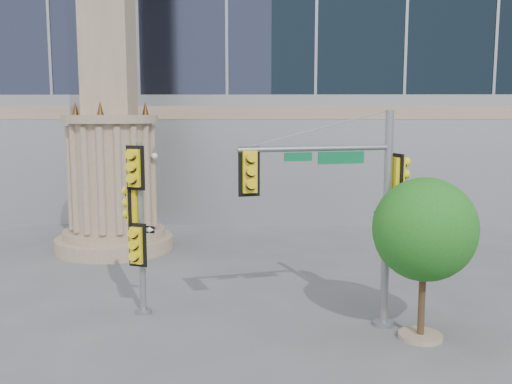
{
  "coord_description": "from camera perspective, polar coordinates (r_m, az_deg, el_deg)",
  "views": [
    {
      "loc": [
        -0.26,
        -12.18,
        5.14
      ],
      "look_at": [
        -0.49,
        2.0,
        3.19
      ],
      "focal_mm": 40.0,
      "sensor_mm": 36.0,
      "label": 1
    }
  ],
  "objects": [
    {
      "name": "secondary_signal_pole",
      "position": [
        14.68,
        -11.79,
        -2.28
      ],
      "size": [
        0.76,
        0.72,
        4.43
      ],
      "rotation": [
        0.0,
        0.0,
        -0.33
      ],
      "color": "slate",
      "rests_on": "ground"
    },
    {
      "name": "monument",
      "position": [
        21.94,
        -14.39,
        8.57
      ],
      "size": [
        4.4,
        4.4,
        16.6
      ],
      "color": "gray",
      "rests_on": "ground"
    },
    {
      "name": "street_tree",
      "position": [
        13.43,
        16.66,
        -4.02
      ],
      "size": [
        2.4,
        2.34,
        3.74
      ],
      "color": "gray",
      "rests_on": "ground"
    },
    {
      "name": "main_signal_pole",
      "position": [
        13.42,
        9.48,
        -0.41
      ],
      "size": [
        3.95,
        1.52,
        5.24
      ],
      "rotation": [
        0.0,
        0.0,
        0.3
      ],
      "color": "slate",
      "rests_on": "ground"
    },
    {
      "name": "ground",
      "position": [
        13.22,
        2.06,
        -15.07
      ],
      "size": [
        120.0,
        120.0,
        0.0
      ],
      "primitive_type": "plane",
      "color": "#545456",
      "rests_on": "ground"
    }
  ]
}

